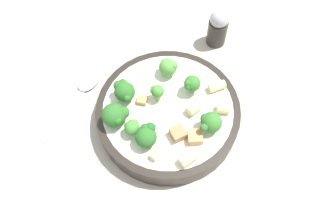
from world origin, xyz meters
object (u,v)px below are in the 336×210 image
Objects in this scene: broccoli_floret_0 at (209,124)px; rigatoni_3 at (193,109)px; chicken_chunk_1 at (142,100)px; chicken_chunk_2 at (178,133)px; rigatoni_2 at (217,86)px; pasta_bowl at (168,113)px; rigatoni_4 at (156,153)px; pepper_shaker at (219,28)px; broccoli_floret_3 at (157,92)px; rigatoni_1 at (188,159)px; chicken_chunk_0 at (195,137)px; broccoli_floret_1 at (146,136)px; broccoli_floret_5 at (115,115)px; rigatoni_0 at (223,109)px; spoon at (84,87)px; broccoli_floret_7 at (124,91)px; broccoli_floret_6 at (192,84)px; broccoli_floret_4 at (168,67)px; broccoli_floret_2 at (132,127)px.

broccoli_floret_0 is 1.69× the size of rigatoni_3.
chicken_chunk_2 reaches higher than chicken_chunk_1.
chicken_chunk_2 reaches higher than rigatoni_2.
rigatoni_4 is at bearing -74.26° from pasta_bowl.
pepper_shaker is (-0.04, 0.19, -0.01)m from rigatoni_3.
broccoli_floret_3 reaches higher than rigatoni_1.
chicken_chunk_2 is at bearing -163.21° from chicken_chunk_0.
rigatoni_3 is at bearing 16.14° from chicken_chunk_1.
broccoli_floret_5 is at bearing 173.45° from broccoli_floret_1.
rigatoni_2 is 1.30× the size of chicken_chunk_2.
rigatoni_0 reaches higher than pasta_bowl.
chicken_chunk_1 is 0.09× the size of spoon.
broccoli_floret_7 is at bearing 174.60° from chicken_chunk_0.
chicken_chunk_1 is (-0.10, -0.08, -0.00)m from rigatoni_2.
pasta_bowl is 0.08m from broccoli_floret_1.
rigatoni_3 is 1.07× the size of rigatoni_4.
broccoli_floret_6 is 1.33× the size of rigatoni_1.
chicken_chunk_0 is at bearing -60.74° from rigatoni_3.
pasta_bowl is 12.13× the size of rigatoni_4.
rigatoni_2 is 0.14m from pepper_shaker.
broccoli_floret_6 is (0.02, 0.05, 0.04)m from pasta_bowl.
rigatoni_1 is 0.16× the size of spoon.
broccoli_floret_6 is 0.04m from rigatoni_3.
broccoli_floret_1 is 0.08m from broccoli_floret_3.
broccoli_floret_7 is at bearing 145.72° from rigatoni_4.
rigatoni_0 is at bearing 12.49° from spoon.
pasta_bowl is 2.95× the size of pepper_shaker.
chicken_chunk_1 is (-0.13, -0.05, -0.00)m from rigatoni_0.
chicken_chunk_0 is at bearing -75.01° from pepper_shaker.
spoon is (-0.25, -0.01, -0.06)m from broccoli_floret_0.
chicken_chunk_0 is at bearing 14.57° from broccoli_floret_5.
rigatoni_0 is at bearing 15.28° from broccoli_floret_3.
rigatoni_2 is at bearing 38.87° from broccoli_floret_3.
rigatoni_4 is (0.02, -0.01, -0.02)m from broccoli_floret_1.
broccoli_floret_5 is 2.58× the size of chicken_chunk_1.
broccoli_floret_5 is at bearing -126.09° from broccoli_floret_6.
broccoli_floret_3 reaches higher than rigatoni_4.
chicken_chunk_2 is at bearing -54.54° from broccoli_floret_4.
rigatoni_2 is at bearing 49.16° from broccoli_floret_5.
broccoli_floret_5 is 1.82× the size of chicken_chunk_2.
rigatoni_4 is at bearing -47.01° from chicken_chunk_1.
chicken_chunk_0 is 0.13× the size of spoon.
broccoli_floret_3 is 0.10m from chicken_chunk_0.
chicken_chunk_0 is (0.05, -0.08, -0.02)m from broccoli_floret_6.
spoon is (-0.13, -0.01, -0.04)m from chicken_chunk_1.
rigatoni_3 is at bearing -58.37° from broccoli_floret_6.
broccoli_floret_2 is at bearing 162.15° from rigatoni_4.
broccoli_floret_4 is 0.96× the size of broccoli_floret_6.
broccoli_floret_3 is at bearing -174.77° from rigatoni_3.
broccoli_floret_3 is 0.40× the size of pepper_shaker.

